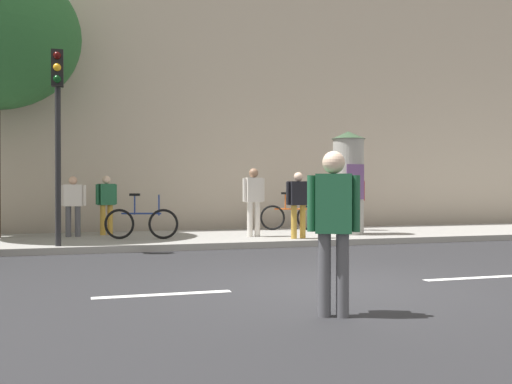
{
  "coord_description": "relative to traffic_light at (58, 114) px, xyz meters",
  "views": [
    {
      "loc": [
        -3.41,
        -7.56,
        1.41
      ],
      "look_at": [
        -0.54,
        2.0,
        1.31
      ],
      "focal_mm": 40.83,
      "sensor_mm": 36.0,
      "label": 1
    }
  ],
  "objects": [
    {
      "name": "pedestrian_near_pole",
      "position": [
        1.08,
        2.78,
        -1.85
      ],
      "size": [
        0.55,
        0.48,
        1.54
      ],
      "color": "#B78C33",
      "rests_on": "sidewalk_curb"
    },
    {
      "name": "pedestrian_with_backpack",
      "position": [
        0.27,
        2.42,
        -1.86
      ],
      "size": [
        0.63,
        0.4,
        1.51
      ],
      "color": "#4C4C51",
      "rests_on": "sidewalk_curb"
    },
    {
      "name": "ground_plane",
      "position": [
        3.88,
        -5.24,
        -2.91
      ],
      "size": [
        80.0,
        80.0,
        0.0
      ],
      "primitive_type": "plane",
      "color": "#232326"
    },
    {
      "name": "pedestrian_in_red_top",
      "position": [
        5.48,
        0.32,
        -1.81
      ],
      "size": [
        0.66,
        0.33,
        1.6
      ],
      "color": "#B78C33",
      "rests_on": "sidewalk_curb"
    },
    {
      "name": "pedestrian_with_bag",
      "position": [
        7.95,
        2.32,
        -1.79
      ],
      "size": [
        0.5,
        0.44,
        1.66
      ],
      "color": "navy",
      "rests_on": "sidewalk_curb"
    },
    {
      "name": "poster_column",
      "position": [
        7.19,
        1.13,
        -1.39
      ],
      "size": [
        0.89,
        0.89,
        2.7
      ],
      "color": "#9E9B93",
      "rests_on": "sidewalk_curb"
    },
    {
      "name": "traffic_light",
      "position": [
        0.0,
        0.0,
        0.0
      ],
      "size": [
        0.24,
        0.45,
        4.08
      ],
      "color": "black",
      "rests_on": "sidewalk_curb"
    },
    {
      "name": "lane_markings",
      "position": [
        3.88,
        -5.24,
        -2.9
      ],
      "size": [
        25.8,
        0.16,
        0.01
      ],
      "color": "silver",
      "rests_on": "ground_plane"
    },
    {
      "name": "bicycle_leaning",
      "position": [
        1.84,
        1.26,
        -2.37
      ],
      "size": [
        1.71,
        0.56,
        1.09
      ],
      "color": "black",
      "rests_on": "sidewalk_curb"
    },
    {
      "name": "sidewalk_curb",
      "position": [
        3.88,
        1.76,
        -2.83
      ],
      "size": [
        36.0,
        4.0,
        0.15
      ],
      "primitive_type": "cube",
      "color": "gray",
      "rests_on": "ground_plane"
    },
    {
      "name": "building_backdrop",
      "position": [
        3.88,
        6.76,
        2.21
      ],
      "size": [
        36.0,
        5.0,
        10.24
      ],
      "primitive_type": "cube",
      "color": "#B7A893",
      "rests_on": "ground_plane"
    },
    {
      "name": "pedestrian_in_light_jacket",
      "position": [
        4.6,
        1.14,
        -1.76
      ],
      "size": [
        0.58,
        0.27,
        1.71
      ],
      "color": "silver",
      "rests_on": "sidewalk_curb"
    },
    {
      "name": "pedestrian_in_dark_shirt",
      "position": [
        3.08,
        -7.03,
        -1.84
      ],
      "size": [
        0.52,
        0.48,
        1.79
      ],
      "color": "#4C4C51",
      "rests_on": "ground_plane"
    },
    {
      "name": "bicycle_upright",
      "position": [
        6.23,
        2.9,
        -2.37
      ],
      "size": [
        1.72,
        0.55,
        1.09
      ],
      "color": "black",
      "rests_on": "sidewalk_curb"
    }
  ]
}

